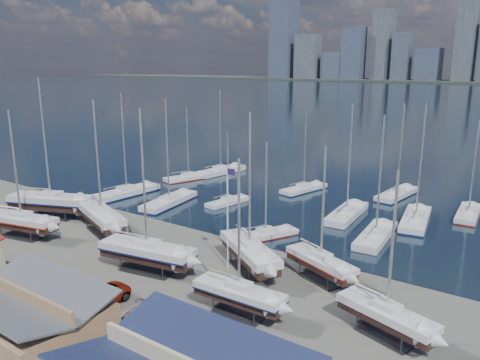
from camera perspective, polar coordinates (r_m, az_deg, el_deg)
The scene contains 27 objects.
ground at distance 50.12m, azimuth -8.31°, elevation -10.36°, with size 1400.00×1400.00×0.00m, color #605E59.
shed_grey at distance 40.34m, azimuth -24.60°, elevation -14.48°, with size 12.60×8.40×4.17m.
sailboat_cradle_0 at distance 69.19m, azimuth -22.07°, elevation -2.44°, with size 12.19×7.44×18.85m.
sailboat_cradle_1 at distance 62.66m, azimuth -25.09°, elevation -4.56°, with size 9.89×4.72×15.45m.
sailboat_cradle_2 at distance 60.86m, azimuth -16.50°, elevation -4.26°, with size 10.46×6.22×16.47m.
sailboat_cradle_3 at distance 48.68m, azimuth -11.25°, elevation -8.56°, with size 10.59×4.61×16.52m.
sailboat_cradle_4 at distance 47.94m, azimuth 1.16°, elevation -8.65°, with size 9.77×7.74×16.11m.
sailboat_cradle_5 at distance 40.04m, azimuth -0.12°, elevation -13.67°, with size 8.23×2.50×13.42m.
sailboat_cradle_6 at distance 46.45m, azimuth 9.81°, elevation -9.84°, with size 8.31×5.16×13.25m.
sailboat_cradle_7 at distance 38.69m, azimuth 17.42°, elevation -15.42°, with size 8.28×4.50×13.25m.
sailboat_moored_0 at distance 77.21m, azimuth -13.62°, elevation -1.63°, with size 4.16×11.62×17.03m.
sailboat_moored_1 at distance 85.67m, azimuth -6.29°, elevation 0.21°, with size 5.49×9.56×13.79m.
sailboat_moored_2 at distance 90.08m, azimuth -2.36°, elevation 0.97°, with size 4.69×11.32×16.59m.
sailboat_moored_3 at distance 71.00m, azimuth -8.61°, elevation -2.76°, with size 4.58×11.34×16.47m.
sailboat_moored_4 at distance 70.44m, azimuth -1.48°, elevation -2.72°, with size 3.49×7.78×11.35m.
sailboat_moored_5 at distance 78.15m, azimuth 7.78°, elevation -1.18°, with size 4.76×9.57×13.78m.
sailboat_moored_6 at distance 57.14m, azimuth 3.13°, elevation -6.78°, with size 5.79×8.40×12.33m.
sailboat_moored_7 at distance 66.16m, azimuth 12.86°, elevation -4.19°, with size 3.82×10.99×16.29m.
sailboat_moored_8 at distance 78.15m, azimuth 18.57°, elevation -1.79°, with size 4.25×10.63×15.45m.
sailboat_moored_9 at distance 58.85m, azimuth 16.21°, elevation -6.70°, with size 3.75×10.57×15.65m.
sailboat_moored_10 at distance 66.35m, azimuth 20.59°, elevation -4.71°, with size 4.79×11.47×16.62m.
sailboat_moored_11 at distance 71.99m, azimuth 26.05°, elevation -3.82°, with size 3.17×9.48×13.96m.
car_a at distance 47.82m, azimuth -23.91°, elevation -11.81°, with size 1.62×4.03×1.37m, color gray.
car_b at distance 52.09m, azimuth -24.80°, elevation -9.83°, with size 1.36×3.91×1.29m, color gray.
car_c at distance 43.62m, azimuth -16.91°, elevation -13.57°, with size 2.61×5.66×1.57m, color gray.
car_d at distance 38.91m, azimuth -13.10°, elevation -16.86°, with size 2.24×5.50×1.60m, color gray.
flagpole at distance 46.95m, azimuth -1.47°, elevation -3.85°, with size 0.96×0.12×10.81m.
Camera 1 is at (31.63, -43.05, 20.47)m, focal length 35.00 mm.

